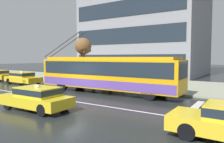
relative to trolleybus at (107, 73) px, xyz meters
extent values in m
plane|color=#202527|center=(-1.40, -2.90, -1.60)|extent=(160.00, 160.00, 0.00)
cube|color=gray|center=(-1.40, 6.60, -1.53)|extent=(80.00, 10.00, 0.14)
cube|color=beige|center=(7.18, -1.65, -1.60)|extent=(0.44, 4.40, 0.01)
cube|color=beige|center=(8.08, -1.65, -1.60)|extent=(0.44, 4.40, 0.01)
cube|color=silver|center=(-1.40, -4.10, -1.60)|extent=(72.00, 0.14, 0.01)
cube|color=#E39E0D|center=(-0.02, 0.00, -0.04)|extent=(12.25, 2.68, 2.29)
cube|color=orange|center=(-0.02, 0.00, 1.20)|extent=(11.51, 2.42, 0.20)
cube|color=#1E2833|center=(-0.02, 0.00, 0.42)|extent=(11.76, 2.70, 1.05)
cube|color=#60449D|center=(-0.02, 0.00, -0.77)|extent=(12.13, 2.71, 0.64)
cube|color=#1E2833|center=(6.04, 0.07, 0.42)|extent=(0.15, 2.23, 1.14)
cube|color=black|center=(5.89, 0.07, 1.00)|extent=(0.18, 1.93, 0.28)
cylinder|color=black|center=(-4.79, 0.29, 2.40)|extent=(4.67, 0.11, 2.26)
cylinder|color=black|center=(-4.78, -0.41, 2.40)|extent=(4.67, 0.11, 2.26)
cylinder|color=black|center=(4.12, 1.17, -1.08)|extent=(1.04, 0.31, 1.04)
cylinder|color=black|center=(4.15, -1.07, -1.08)|extent=(1.04, 0.31, 1.04)
cylinder|color=black|center=(-3.94, 1.07, -1.08)|extent=(1.04, 0.31, 1.04)
cylinder|color=black|center=(-3.92, -1.16, -1.08)|extent=(1.04, 0.31, 1.04)
cube|color=yellow|center=(-10.79, -0.35, -1.09)|extent=(4.61, 1.87, 0.55)
cube|color=yellow|center=(-10.97, -0.35, -0.58)|extent=(2.50, 1.57, 0.48)
cube|color=#1E2833|center=(-10.97, -0.35, -0.56)|extent=(2.55, 1.59, 0.31)
cube|color=silver|center=(-10.97, -0.35, -0.27)|extent=(0.28, 0.17, 0.12)
cylinder|color=black|center=(-9.26, 0.38, -1.29)|extent=(0.63, 0.22, 0.62)
cylinder|color=black|center=(-9.30, -1.16, -1.29)|extent=(0.63, 0.22, 0.62)
cylinder|color=black|center=(-12.27, 0.46, -1.29)|extent=(0.63, 0.22, 0.62)
cylinder|color=black|center=(-12.31, -1.08, -1.29)|extent=(0.63, 0.22, 0.62)
cylinder|color=black|center=(-15.15, 1.00, -1.29)|extent=(0.62, 0.21, 0.62)
cylinder|color=black|center=(8.01, -6.75, -1.29)|extent=(0.62, 0.20, 0.62)
cylinder|color=black|center=(8.02, -5.18, -1.29)|extent=(0.62, 0.20, 0.62)
cube|color=yellow|center=(-0.05, -6.82, -1.09)|extent=(4.26, 1.91, 0.55)
cube|color=yellow|center=(0.12, -6.82, -0.58)|extent=(2.32, 1.59, 0.48)
cube|color=#1E2833|center=(0.12, -6.82, -0.56)|extent=(2.37, 1.61, 0.31)
cube|color=silver|center=(0.12, -6.82, -0.27)|extent=(0.29, 0.17, 0.12)
cylinder|color=black|center=(-1.40, -7.65, -1.29)|extent=(0.63, 0.22, 0.62)
cylinder|color=black|center=(-1.46, -6.10, -1.29)|extent=(0.63, 0.22, 0.62)
cylinder|color=black|center=(1.37, -7.55, -1.29)|extent=(0.63, 0.22, 0.62)
cylinder|color=black|center=(1.31, -5.99, -1.29)|extent=(0.63, 0.22, 0.62)
cylinder|color=gray|center=(0.13, 2.48, -0.28)|extent=(0.08, 0.08, 2.36)
cylinder|color=gray|center=(-3.79, 2.48, -0.28)|extent=(0.08, 0.08, 2.36)
cylinder|color=gray|center=(0.13, 4.01, -0.28)|extent=(0.08, 0.08, 2.36)
cylinder|color=gray|center=(-3.79, 4.01, -0.28)|extent=(0.08, 0.08, 2.36)
cube|color=#99ADB2|center=(-1.83, 4.01, -0.24)|extent=(3.72, 0.04, 1.89)
cube|color=#B2B2B7|center=(-1.83, 3.25, 0.94)|extent=(4.22, 1.83, 0.08)
cube|color=brown|center=(-1.83, 3.63, -1.01)|extent=(2.74, 0.36, 0.08)
cylinder|color=black|center=(-3.32, 2.37, -1.05)|extent=(0.14, 0.14, 0.83)
cylinder|color=black|center=(-3.23, 2.50, -1.05)|extent=(0.14, 0.14, 0.83)
cylinder|color=gray|center=(-3.27, 2.43, -0.35)|extent=(0.50, 0.50, 0.57)
sphere|color=tan|center=(-3.27, 2.43, 0.04)|extent=(0.21, 0.21, 0.21)
cone|color=#25439C|center=(-3.21, 2.53, 0.33)|extent=(1.38, 1.38, 0.28)
cylinder|color=#333333|center=(-3.21, 2.53, -0.18)|extent=(0.02, 0.02, 0.73)
cylinder|color=black|center=(-1.64, 3.02, -1.06)|extent=(0.14, 0.14, 0.81)
cylinder|color=black|center=(-1.80, 3.06, -1.06)|extent=(0.14, 0.14, 0.81)
cylinder|color=#25282C|center=(-1.72, 3.04, -0.37)|extent=(0.44, 0.44, 0.57)
sphere|color=tan|center=(-1.72, 3.04, 0.02)|extent=(0.21, 0.21, 0.21)
cylinder|color=brown|center=(-5.59, 3.56, 0.22)|extent=(0.32, 0.32, 3.36)
cylinder|color=brown|center=(-5.29, 3.87, 1.78)|extent=(0.76, 0.78, 0.62)
cylinder|color=brown|center=(-5.33, 3.18, 1.72)|extent=(0.69, 0.93, 1.08)
cylinder|color=brown|center=(-5.71, 3.19, 1.73)|extent=(0.42, 0.88, 0.94)
cylinder|color=brown|center=(-5.11, 3.07, 1.46)|extent=(1.12, 1.12, 0.92)
sphere|color=brown|center=(-5.59, 3.56, 2.50)|extent=(1.80, 1.80, 1.80)
cube|color=#1E2833|center=(-5.48, 12.37, 0.52)|extent=(17.22, 0.06, 2.31)
cube|color=#1E2833|center=(-5.48, 12.37, 4.38)|extent=(17.22, 0.06, 2.31)
cube|color=#1E2833|center=(-5.48, 12.37, 8.23)|extent=(17.22, 0.06, 2.31)
camera|label=1|loc=(9.78, -14.19, 1.28)|focal=34.04mm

